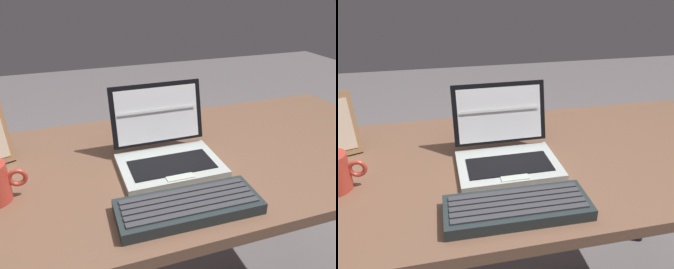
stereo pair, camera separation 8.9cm
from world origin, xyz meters
TOP-DOWN VIEW (x-y plane):
  - desk at (0.00, 0.00)m, footprint 1.75×0.70m
  - laptop_front at (0.05, -0.01)m, footprint 0.28×0.25m
  - external_keyboard at (0.03, -0.24)m, footprint 0.34×0.13m

SIDE VIEW (x-z plane):
  - desk at x=0.00m, z-range 0.31..1.05m
  - external_keyboard at x=0.03m, z-range 0.74..0.77m
  - laptop_front at x=0.05m, z-range 0.68..0.89m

